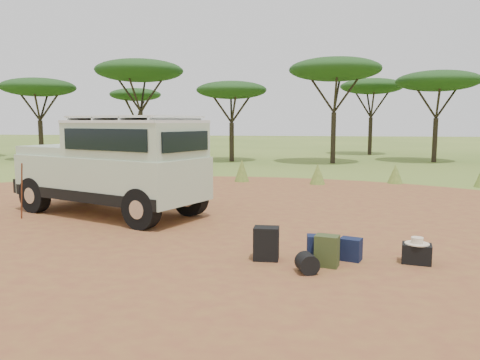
# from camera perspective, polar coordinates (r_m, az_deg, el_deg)

# --- Properties ---
(ground) EXTENTS (140.00, 140.00, 0.00)m
(ground) POSITION_cam_1_polar(r_m,az_deg,el_deg) (10.33, -6.92, -6.36)
(ground) COLOR #4F6D26
(ground) RESTS_ON ground
(dirt_clearing) EXTENTS (23.00, 23.00, 0.01)m
(dirt_clearing) POSITION_cam_1_polar(r_m,az_deg,el_deg) (10.32, -6.92, -6.34)
(dirt_clearing) COLOR brown
(dirt_clearing) RESTS_ON ground
(grass_fringe) EXTENTS (36.60, 1.60, 0.90)m
(grass_fringe) POSITION_cam_1_polar(r_m,az_deg,el_deg) (18.63, 0.52, 0.98)
(grass_fringe) COLOR #4F6D26
(grass_fringe) RESTS_ON ground
(acacia_treeline) EXTENTS (46.70, 13.20, 6.26)m
(acacia_treeline) POSITION_cam_1_polar(r_m,az_deg,el_deg) (29.65, 4.86, 11.89)
(acacia_treeline) COLOR #2D2319
(acacia_treeline) RESTS_ON ground
(safari_vehicle) EXTENTS (5.56, 3.89, 2.54)m
(safari_vehicle) POSITION_cam_1_polar(r_m,az_deg,el_deg) (12.41, -14.99, 1.46)
(safari_vehicle) COLOR #ADBFA3
(safari_vehicle) RESTS_ON ground
(walking_staff) EXTENTS (0.30, 0.29, 1.41)m
(walking_staff) POSITION_cam_1_polar(r_m,az_deg,el_deg) (12.58, -25.07, -1.28)
(walking_staff) COLOR brown
(walking_staff) RESTS_ON ground
(backpack_black) EXTENTS (0.43, 0.32, 0.59)m
(backpack_black) POSITION_cam_1_polar(r_m,az_deg,el_deg) (8.20, 3.22, -7.75)
(backpack_black) COLOR black
(backpack_black) RESTS_ON ground
(backpack_navy) EXTENTS (0.39, 0.29, 0.50)m
(backpack_navy) POSITION_cam_1_polar(r_m,az_deg,el_deg) (8.09, 9.53, -8.39)
(backpack_navy) COLOR #111C37
(backpack_navy) RESTS_ON ground
(backpack_olive) EXTENTS (0.43, 0.35, 0.53)m
(backpack_olive) POSITION_cam_1_polar(r_m,az_deg,el_deg) (7.98, 10.54, -8.51)
(backpack_olive) COLOR #39411E
(backpack_olive) RESTS_ON ground
(duffel_navy) EXTENTS (0.42, 0.37, 0.40)m
(duffel_navy) POSITION_cam_1_polar(r_m,az_deg,el_deg) (8.41, 13.35, -8.24)
(duffel_navy) COLOR #111C37
(duffel_navy) RESTS_ON ground
(hard_case) EXTENTS (0.53, 0.42, 0.34)m
(hard_case) POSITION_cam_1_polar(r_m,az_deg,el_deg) (8.58, 20.72, -8.41)
(hard_case) COLOR black
(hard_case) RESTS_ON ground
(stuff_sack) EXTENTS (0.41, 0.41, 0.32)m
(stuff_sack) POSITION_cam_1_polar(r_m,az_deg,el_deg) (7.62, 8.19, -10.03)
(stuff_sack) COLOR black
(stuff_sack) RESTS_ON ground
(safari_hat) EXTENTS (0.40, 0.40, 0.12)m
(safari_hat) POSITION_cam_1_polar(r_m,az_deg,el_deg) (8.53, 20.78, -7.03)
(safari_hat) COLOR beige
(safari_hat) RESTS_ON hard_case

